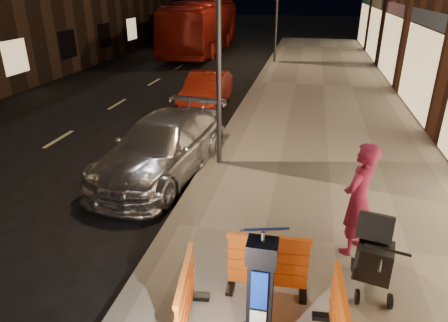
% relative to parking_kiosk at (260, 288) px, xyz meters
% --- Properties ---
extents(ground_plane, '(120.00, 120.00, 0.00)m').
position_rel_parking_kiosk_xyz_m(ground_plane, '(-1.96, 2.35, -0.99)').
color(ground_plane, black).
rests_on(ground_plane, ground).
extents(sidewalk, '(6.00, 60.00, 0.15)m').
position_rel_parking_kiosk_xyz_m(sidewalk, '(1.04, 2.35, -0.92)').
color(sidewalk, gray).
rests_on(sidewalk, ground).
extents(kerb, '(0.30, 60.00, 0.15)m').
position_rel_parking_kiosk_xyz_m(kerb, '(-1.96, 2.35, -0.92)').
color(kerb, slate).
rests_on(kerb, ground).
extents(parking_kiosk, '(0.58, 0.58, 1.68)m').
position_rel_parking_kiosk_xyz_m(parking_kiosk, '(0.00, 0.00, 0.00)').
color(parking_kiosk, black).
rests_on(parking_kiosk, sidewalk).
extents(barrier_back, '(1.23, 0.56, 0.94)m').
position_rel_parking_kiosk_xyz_m(barrier_back, '(0.00, 0.95, -0.37)').
color(barrier_back, '#E05D14').
rests_on(barrier_back, sidewalk).
extents(barrier_kerbside, '(0.66, 1.26, 0.94)m').
position_rel_parking_kiosk_xyz_m(barrier_kerbside, '(-0.95, 0.00, -0.37)').
color(barrier_kerbside, '#E05D14').
rests_on(barrier_kerbside, sidewalk).
extents(car_silver, '(2.57, 5.04, 1.40)m').
position_rel_parking_kiosk_xyz_m(car_silver, '(-2.98, 4.74, -0.99)').
color(car_silver, silver).
rests_on(car_silver, ground).
extents(car_red, '(1.50, 4.00, 1.30)m').
position_rel_parking_kiosk_xyz_m(car_red, '(-3.37, 10.60, -0.99)').
color(car_red, '#9F2214').
rests_on(car_red, ground).
extents(bus_doubledecker, '(3.18, 12.13, 3.36)m').
position_rel_parking_kiosk_xyz_m(bus_doubledecker, '(-7.04, 23.99, -0.99)').
color(bus_doubledecker, maroon).
rests_on(bus_doubledecker, ground).
extents(man, '(0.78, 0.85, 1.96)m').
position_rel_parking_kiosk_xyz_m(man, '(1.31, 2.22, 0.14)').
color(man, maroon).
rests_on(man, sidewalk).
extents(stroller, '(0.76, 0.99, 1.11)m').
position_rel_parking_kiosk_xyz_m(stroller, '(1.51, 1.32, -0.29)').
color(stroller, black).
rests_on(stroller, sidewalk).
extents(street_lamp_mid, '(0.12, 0.12, 6.00)m').
position_rel_parking_kiosk_xyz_m(street_lamp_mid, '(-1.71, 5.35, 2.16)').
color(street_lamp_mid, '#3F3F44').
rests_on(street_lamp_mid, sidewalk).
extents(street_lamp_far, '(0.12, 0.12, 6.00)m').
position_rel_parking_kiosk_xyz_m(street_lamp_far, '(-1.71, 20.35, 2.16)').
color(street_lamp_far, '#3F3F44').
rests_on(street_lamp_far, sidewalk).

